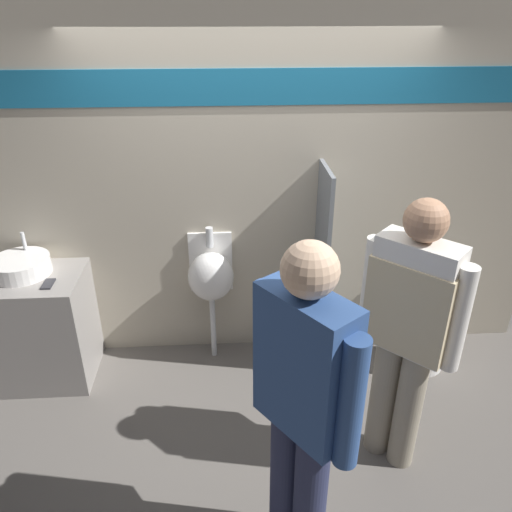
{
  "coord_description": "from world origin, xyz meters",
  "views": [
    {
      "loc": [
        -0.2,
        -2.93,
        2.65
      ],
      "look_at": [
        0.0,
        0.17,
        1.05
      ],
      "focal_mm": 35.0,
      "sensor_mm": 36.0,
      "label": 1
    }
  ],
  "objects_px": {
    "sink_basin": "(21,266)",
    "cell_phone": "(48,284)",
    "person_with_lanyard": "(302,404)",
    "person_in_vest": "(409,323)",
    "toilet": "(421,327)",
    "urinal_near_counter": "(211,276)"
  },
  "relations": [
    {
      "from": "urinal_near_counter",
      "to": "person_in_vest",
      "type": "distance_m",
      "value": 1.61
    },
    {
      "from": "sink_basin",
      "to": "toilet",
      "type": "bearing_deg",
      "value": -1.0
    },
    {
      "from": "cell_phone",
      "to": "toilet",
      "type": "xyz_separation_m",
      "value": [
        2.8,
        0.12,
        -0.58
      ]
    },
    {
      "from": "person_with_lanyard",
      "to": "sink_basin",
      "type": "bearing_deg",
      "value": 12.83
    },
    {
      "from": "person_in_vest",
      "to": "cell_phone",
      "type": "bearing_deg",
      "value": 24.39
    },
    {
      "from": "sink_basin",
      "to": "cell_phone",
      "type": "xyz_separation_m",
      "value": [
        0.24,
        -0.18,
        -0.06
      ]
    },
    {
      "from": "sink_basin",
      "to": "person_with_lanyard",
      "type": "distance_m",
      "value": 2.41
    },
    {
      "from": "cell_phone",
      "to": "person_in_vest",
      "type": "height_order",
      "value": "person_in_vest"
    },
    {
      "from": "urinal_near_counter",
      "to": "toilet",
      "type": "relative_size",
      "value": 1.3
    },
    {
      "from": "urinal_near_counter",
      "to": "person_with_lanyard",
      "type": "height_order",
      "value": "person_with_lanyard"
    },
    {
      "from": "cell_phone",
      "to": "person_with_lanyard",
      "type": "bearing_deg",
      "value": -41.51
    },
    {
      "from": "sink_basin",
      "to": "urinal_near_counter",
      "type": "bearing_deg",
      "value": 4.22
    },
    {
      "from": "sink_basin",
      "to": "person_in_vest",
      "type": "height_order",
      "value": "person_in_vest"
    },
    {
      "from": "sink_basin",
      "to": "urinal_near_counter",
      "type": "relative_size",
      "value": 0.37
    },
    {
      "from": "cell_phone",
      "to": "toilet",
      "type": "relative_size",
      "value": 0.16
    },
    {
      "from": "toilet",
      "to": "person_in_vest",
      "type": "xyz_separation_m",
      "value": [
        -0.52,
        -0.95,
        0.73
      ]
    },
    {
      "from": "sink_basin",
      "to": "person_in_vest",
      "type": "bearing_deg",
      "value": -21.74
    },
    {
      "from": "urinal_near_counter",
      "to": "toilet",
      "type": "distance_m",
      "value": 1.74
    },
    {
      "from": "sink_basin",
      "to": "cell_phone",
      "type": "height_order",
      "value": "sink_basin"
    },
    {
      "from": "toilet",
      "to": "sink_basin",
      "type": "bearing_deg",
      "value": 179.0
    },
    {
      "from": "person_with_lanyard",
      "to": "cell_phone",
      "type": "bearing_deg",
      "value": 12.23
    },
    {
      "from": "toilet",
      "to": "person_in_vest",
      "type": "distance_m",
      "value": 1.3
    }
  ]
}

